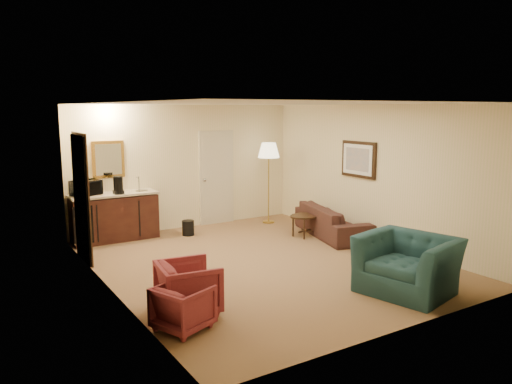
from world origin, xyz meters
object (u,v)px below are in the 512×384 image
at_px(floor_lamp, 269,183).
at_px(coffee_maker, 118,185).
at_px(rose_chair_far, 183,305).
at_px(sofa, 333,216).
at_px(microwave, 86,186).
at_px(rose_chair_near, 188,285).
at_px(waste_bin, 188,228).
at_px(teal_armchair, 408,255).
at_px(coffee_table, 307,225).
at_px(wetbar_cabinet, 115,217).

distance_m(floor_lamp, coffee_maker, 3.30).
distance_m(rose_chair_far, floor_lamp, 5.63).
height_order(sofa, floor_lamp, floor_lamp).
relative_size(rose_chair_far, microwave, 1.15).
bearing_deg(rose_chair_near, microwave, 11.21).
bearing_deg(rose_chair_near, waste_bin, -16.54).
xyz_separation_m(sofa, rose_chair_near, (-4.05, -2.01, -0.04)).
height_order(rose_chair_near, microwave, microwave).
bearing_deg(teal_armchair, waste_bin, -177.91).
height_order(teal_armchair, coffee_maker, coffee_maker).
xyz_separation_m(coffee_table, microwave, (-3.85, 1.75, 0.88)).
bearing_deg(teal_armchair, coffee_table, 153.48).
height_order(rose_chair_near, rose_chair_far, rose_chair_near).
distance_m(wetbar_cabinet, microwave, 0.81).
bearing_deg(rose_chair_near, wetbar_cabinet, 4.04).
bearing_deg(waste_bin, coffee_table, -33.17).
bearing_deg(rose_chair_near, coffee_table, -50.31).
bearing_deg(wetbar_cabinet, floor_lamp, -5.46).
bearing_deg(coffee_maker, teal_armchair, -66.64).
relative_size(floor_lamp, coffee_maker, 5.37).
relative_size(teal_armchair, coffee_maker, 3.64).
height_order(teal_armchair, coffee_table, teal_armchair).
xyz_separation_m(wetbar_cabinet, teal_armchair, (2.62, -4.92, 0.07)).
relative_size(rose_chair_near, coffee_table, 0.96).
distance_m(floor_lamp, microwave, 3.87).
bearing_deg(floor_lamp, rose_chair_near, -134.57).
relative_size(waste_bin, coffee_maker, 0.90).
distance_m(floor_lamp, waste_bin, 2.14).
height_order(coffee_table, waste_bin, coffee_table).
relative_size(rose_chair_near, rose_chair_far, 1.24).
relative_size(floor_lamp, waste_bin, 5.94).
xyz_separation_m(waste_bin, microwave, (-1.85, 0.45, 0.94)).
bearing_deg(waste_bin, teal_armchair, -74.27).
relative_size(wetbar_cabinet, waste_bin, 5.43).
relative_size(coffee_table, microwave, 1.47).
height_order(coffee_table, microwave, microwave).
xyz_separation_m(sofa, floor_lamp, (-0.45, 1.65, 0.50)).
relative_size(coffee_table, waste_bin, 2.49).
distance_m(sofa, floor_lamp, 1.78).
xyz_separation_m(rose_chair_far, waste_bin, (1.85, 3.97, -0.14)).
bearing_deg(coffee_table, teal_armchair, -102.89).
height_order(rose_chair_far, floor_lamp, floor_lamp).
height_order(teal_armchair, floor_lamp, floor_lamp).
distance_m(wetbar_cabinet, rose_chair_near, 3.98).
relative_size(rose_chair_near, waste_bin, 2.40).
relative_size(microwave, coffee_maker, 1.53).
relative_size(sofa, microwave, 4.03).
height_order(sofa, coffee_maker, coffee_maker).
height_order(rose_chair_far, coffee_table, rose_chair_far).
bearing_deg(waste_bin, sofa, -32.39).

